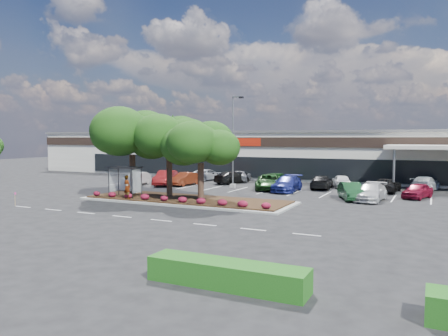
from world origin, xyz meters
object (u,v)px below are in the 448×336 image
at_px(light_pole, 234,147).
at_px(survey_stake, 15,197).
at_px(car_1, 166,178).
at_px(car_0, 137,179).

height_order(light_pole, survey_stake, light_pole).
xyz_separation_m(survey_stake, car_1, (2.43, 17.74, 0.14)).
bearing_deg(car_0, light_pole, 2.97).
xyz_separation_m(survey_stake, car_0, (-0.57, 16.31, 0.05)).
relative_size(light_pole, car_0, 2.19).
distance_m(car_0, car_1, 3.33).
relative_size(survey_stake, car_1, 0.21).
bearing_deg(survey_stake, light_pole, 60.99).
height_order(light_pole, car_1, light_pole).
xyz_separation_m(light_pole, car_1, (-7.93, -0.96, -3.50)).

